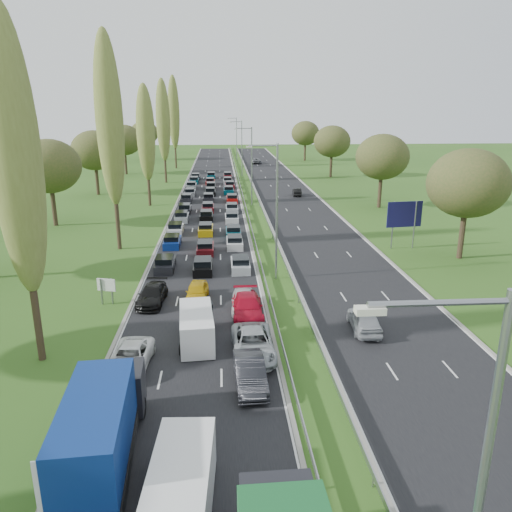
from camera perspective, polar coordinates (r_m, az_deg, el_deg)
name	(u,v)px	position (r m, az deg, el deg)	size (l,w,h in m)	color
ground	(251,203)	(80.98, -0.57, 6.07)	(260.00, 260.00, 0.00)	#2C531A
near_carriageway	(209,201)	(83.32, -5.34, 6.30)	(10.50, 215.00, 0.04)	black
far_carriageway	(290,200)	(84.09, 3.95, 6.43)	(10.50, 215.00, 0.04)	black
central_reservation	(250,197)	(83.34, -0.68, 6.76)	(2.36, 215.00, 0.32)	gray
lamp_columns	(252,167)	(78.11, -0.49, 10.13)	(0.18, 140.18, 12.00)	gray
poplar_row	(133,127)	(68.58, -13.85, 14.11)	(2.80, 127.80, 22.44)	#2D2116
woodland_left	(40,169)	(66.15, -23.46, 9.06)	(8.00, 166.00, 11.10)	#2D2116
woodland_right	(402,163)	(70.82, 16.32, 10.17)	(8.00, 153.00, 11.10)	#2D2116
traffic_queue_fill	(209,204)	(78.28, -5.44, 5.96)	(9.15, 68.31, 0.80)	black
near_car_2	(130,357)	(31.02, -14.18, -11.16)	(2.23, 4.84, 1.34)	white
near_car_3	(152,295)	(40.20, -11.79, -4.36)	(1.95, 4.80, 1.39)	black
near_car_8	(197,292)	(40.23, -6.74, -4.08)	(1.68, 4.17, 1.42)	gold
near_car_9	(250,373)	(28.34, -0.69, -13.21)	(1.63, 4.66, 1.54)	black
near_car_10	(253,344)	(31.43, -0.34, -10.01)	(2.56, 5.56, 1.55)	#A4AAAE
near_car_11	(247,307)	(36.86, -1.00, -5.82)	(2.19, 5.39, 1.57)	#B30B22
near_car_12	(243,300)	(38.21, -1.46, -5.06)	(1.75, 4.35, 1.48)	silver
far_car_0	(364,320)	(35.53, 12.28, -7.14)	(1.82, 4.52, 1.54)	#A0A4A9
far_car_1	(297,192)	(87.93, 4.70, 7.31)	(1.38, 3.96, 1.30)	black
far_car_2	(256,161)	(138.76, 0.01, 10.84)	(2.52, 5.48, 1.52)	slate
blue_lorry	(102,425)	(23.26, -17.16, -18.01)	(2.48, 8.92, 3.77)	black
white_van_front	(182,482)	(21.08, -8.47, -24.21)	(2.23, 5.69, 2.29)	silver
white_van_rear	(197,326)	(33.34, -6.80, -7.91)	(2.10, 5.36, 2.15)	silver
info_sign	(106,288)	(40.71, -16.73, -3.48)	(1.47, 0.49, 2.10)	gray
direction_sign	(404,216)	(56.28, 16.60, 4.36)	(3.98, 0.57, 5.20)	gray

